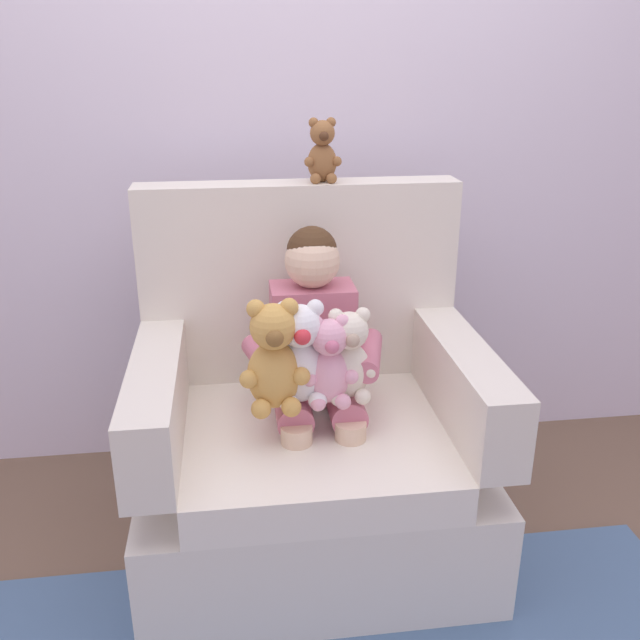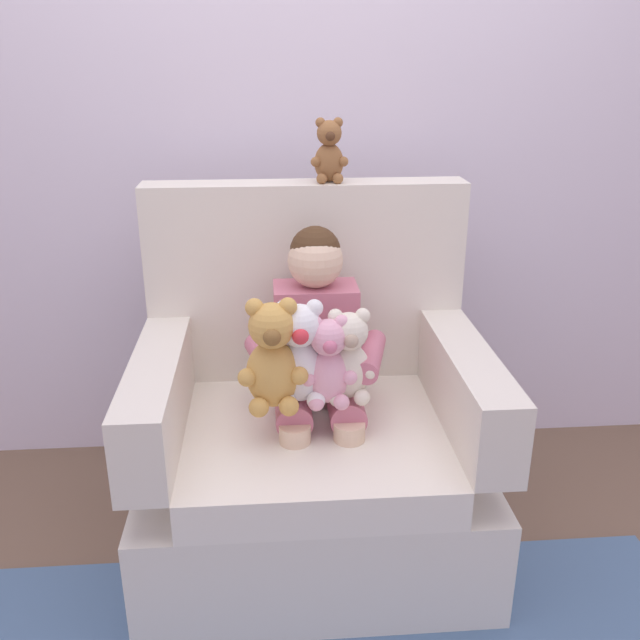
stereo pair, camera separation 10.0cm
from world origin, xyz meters
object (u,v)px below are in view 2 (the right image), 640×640
(plush_white, at_px, (300,356))
(plush_brown_on_backrest, at_px, (329,153))
(armchair, at_px, (312,441))
(plush_honey, at_px, (273,358))
(seated_child, at_px, (317,349))
(plush_cream, at_px, (349,358))
(plush_pink, at_px, (328,363))

(plush_white, xyz_separation_m, plush_brown_on_backrest, (0.12, 0.44, 0.51))
(armchair, xyz_separation_m, plush_honey, (-0.12, -0.17, 0.38))
(armchair, height_order, plush_honey, armchair)
(seated_child, relative_size, plush_brown_on_backrest, 4.04)
(seated_child, height_order, plush_white, seated_child)
(plush_honey, bearing_deg, armchair, 42.18)
(plush_cream, relative_size, plush_white, 0.90)
(seated_child, bearing_deg, plush_cream, -61.21)
(plush_white, bearing_deg, plush_pink, -31.52)
(seated_child, bearing_deg, plush_honey, -129.19)
(armchair, distance_m, plush_cream, 0.39)
(plush_honey, xyz_separation_m, plush_brown_on_backrest, (0.20, 0.46, 0.50))
(plush_cream, bearing_deg, seated_child, 98.31)
(seated_child, xyz_separation_m, plush_brown_on_backrest, (0.06, 0.29, 0.56))
(plush_honey, distance_m, plush_brown_on_backrest, 0.71)
(plush_white, bearing_deg, plush_honey, 178.80)
(armchair, relative_size, seated_child, 1.40)
(armchair, distance_m, seated_child, 0.32)
(seated_child, height_order, plush_pink, seated_child)
(plush_pink, bearing_deg, plush_cream, 29.19)
(armchair, bearing_deg, plush_pink, -76.22)
(armchair, xyz_separation_m, plush_white, (-0.04, -0.14, 0.37))
(armchair, height_order, plush_brown_on_backrest, plush_brown_on_backrest)
(plush_cream, bearing_deg, plush_brown_on_backrest, 71.24)
(armchair, xyz_separation_m, plush_pink, (0.04, -0.15, 0.35))
(plush_brown_on_backrest, bearing_deg, seated_child, -86.42)
(seated_child, height_order, plush_honey, seated_child)
(plush_honey, xyz_separation_m, plush_cream, (0.22, 0.04, -0.02))
(plush_honey, bearing_deg, seated_child, 39.95)
(plush_white, bearing_deg, armchair, 51.88)
(plush_cream, relative_size, plush_pink, 1.04)
(plush_white, height_order, plush_brown_on_backrest, plush_brown_on_backrest)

